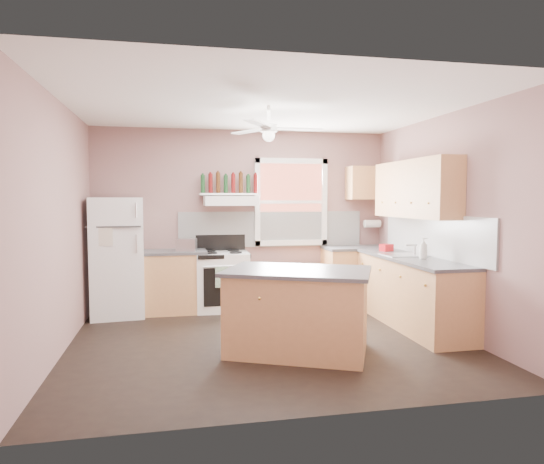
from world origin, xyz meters
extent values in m
plane|color=black|center=(0.00, 0.00, 0.00)|extent=(4.50, 4.50, 0.00)
plane|color=white|center=(0.00, 0.00, 2.70)|extent=(4.50, 4.50, 0.00)
cube|color=#85605C|center=(0.00, 2.02, 1.35)|extent=(4.50, 0.05, 2.70)
cube|color=#85605C|center=(2.27, 0.00, 1.35)|extent=(0.05, 4.00, 2.70)
cube|color=#85605C|center=(-2.27, 0.00, 1.35)|extent=(0.05, 4.00, 2.70)
cube|color=white|center=(0.45, 1.99, 1.18)|extent=(2.90, 0.03, 0.55)
cube|color=white|center=(2.23, 0.30, 1.18)|extent=(0.03, 2.60, 0.55)
cube|color=brown|center=(0.75, 1.98, 1.60)|extent=(1.00, 0.02, 1.20)
cube|color=white|center=(0.75, 1.96, 1.60)|extent=(1.16, 0.07, 1.36)
cube|color=white|center=(-1.85, 1.61, 0.83)|extent=(0.76, 0.75, 1.67)
cube|color=#BB834E|center=(-1.06, 1.70, 0.43)|extent=(0.90, 0.60, 0.86)
cube|color=#3F3F41|center=(-1.06, 1.70, 0.88)|extent=(0.92, 0.62, 0.04)
cube|color=silver|center=(-0.89, 1.58, 0.99)|extent=(0.31, 0.22, 0.18)
cube|color=white|center=(-0.36, 1.68, 0.43)|extent=(0.79, 0.68, 0.86)
cube|color=white|center=(-0.23, 1.75, 1.62)|extent=(0.78, 0.50, 0.14)
cube|color=white|center=(-0.23, 1.87, 1.72)|extent=(0.90, 0.26, 0.03)
cube|color=#BB834E|center=(0.95, 1.74, 0.31)|extent=(0.64, 0.43, 0.63)
cube|color=#BB834E|center=(1.75, 1.70, 0.43)|extent=(1.00, 0.60, 0.86)
cube|color=#BB834E|center=(1.95, 0.30, 0.43)|extent=(0.60, 2.20, 0.86)
cube|color=#3F3F41|center=(1.75, 1.70, 0.88)|extent=(1.02, 0.62, 0.04)
cube|color=#3F3F41|center=(1.94, 0.30, 0.88)|extent=(0.62, 2.22, 0.04)
cube|color=silver|center=(1.94, 0.50, 0.90)|extent=(0.55, 0.45, 0.03)
cylinder|color=silver|center=(2.10, 0.50, 0.97)|extent=(0.03, 0.03, 0.14)
cube|color=#BB834E|center=(2.08, 0.50, 1.78)|extent=(0.33, 1.80, 0.76)
cube|color=#BB834E|center=(1.95, 1.83, 1.90)|extent=(0.60, 0.33, 0.52)
cylinder|color=white|center=(2.07, 1.86, 1.25)|extent=(0.26, 0.12, 0.12)
cube|color=#BB834E|center=(0.22, -0.46, 0.43)|extent=(1.68, 1.42, 0.86)
cube|color=#3F3F41|center=(0.22, -0.46, 0.88)|extent=(1.79, 1.53, 0.04)
cylinder|color=white|center=(0.00, 0.00, 2.45)|extent=(0.20, 0.20, 0.08)
imported|color=silver|center=(1.97, 0.05, 1.03)|extent=(0.14, 0.14, 0.27)
cube|color=red|center=(1.93, 1.01, 0.95)|extent=(0.21, 0.18, 0.10)
cylinder|color=#143819|center=(-0.63, 1.87, 1.87)|extent=(0.06, 0.06, 0.27)
cylinder|color=#590F0F|center=(-0.52, 1.87, 1.88)|extent=(0.06, 0.06, 0.29)
cylinder|color=#3F230F|center=(-0.40, 1.87, 1.89)|extent=(0.06, 0.06, 0.31)
cylinder|color=#143819|center=(-0.29, 1.87, 1.87)|extent=(0.06, 0.06, 0.27)
cylinder|color=#590F0F|center=(-0.17, 1.87, 1.88)|extent=(0.06, 0.06, 0.29)
cylinder|color=#3F230F|center=(-0.06, 1.87, 1.89)|extent=(0.06, 0.06, 0.31)
cylinder|color=#143819|center=(0.06, 1.87, 1.87)|extent=(0.06, 0.06, 0.27)
cylinder|color=#590F0F|center=(0.17, 1.87, 1.88)|extent=(0.06, 0.06, 0.29)
camera|label=1|loc=(-1.08, -5.43, 1.66)|focal=32.00mm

